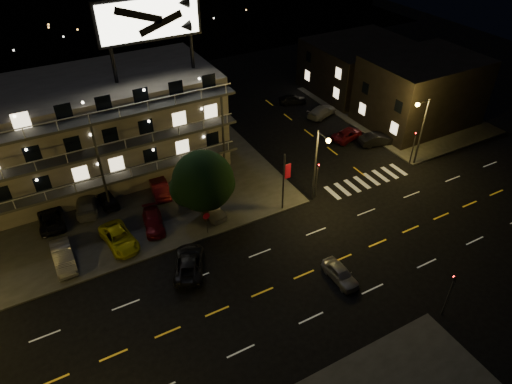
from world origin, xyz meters
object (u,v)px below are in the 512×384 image
tree (203,183)px  road_car_west (189,263)px  side_car_0 (378,139)px  lot_car_4 (211,208)px  lot_car_2 (119,238)px  lot_car_7 (86,203)px  road_car_east (340,274)px

tree → road_car_west: tree is taller
tree → side_car_0: bearing=7.8°
tree → road_car_west: 7.44m
lot_car_4 → road_car_west: (-4.58, -5.72, -0.14)m
lot_car_2 → lot_car_7: bearing=94.9°
side_car_0 → tree: bearing=112.1°
lot_car_4 → lot_car_7: lot_car_7 is taller
lot_car_2 → side_car_0: (32.14, 2.72, -0.10)m
road_car_east → lot_car_7: bearing=130.3°
side_car_0 → lot_car_4: bearing=111.0°
tree → side_car_0: size_ratio=1.65×
tree → lot_car_7: size_ratio=1.48×
lot_car_2 → side_car_0: 32.25m
lot_car_4 → road_car_west: size_ratio=0.80×
lot_car_2 → road_car_east: bearing=-48.6°
lot_car_2 → lot_car_7: 6.72m
tree → lot_car_2: 8.92m
lot_car_2 → road_car_west: 7.20m
lot_car_7 → side_car_0: size_ratio=1.12×
tree → lot_car_2: tree is taller
tree → lot_car_4: tree is taller
lot_car_4 → side_car_0: size_ratio=0.91×
lot_car_2 → lot_car_4: (8.92, -0.02, 0.00)m
lot_car_2 → road_car_east: 19.57m
tree → side_car_0: tree is taller
lot_car_7 → road_car_east: size_ratio=1.33×
lot_car_4 → tree: bearing=-152.3°
lot_car_4 → side_car_0: (23.22, 2.73, -0.11)m
tree → lot_car_2: size_ratio=1.48×
lot_car_4 → side_car_0: 23.38m
tree → lot_car_2: (-8.10, 0.59, -3.69)m
road_car_east → road_car_west: bearing=146.3°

